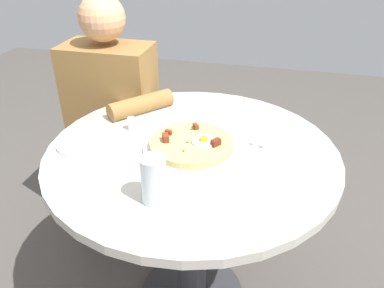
% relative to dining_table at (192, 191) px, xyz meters
% --- Properties ---
extents(dining_table, '(0.95, 0.95, 0.73)m').
position_rel_dining_table_xyz_m(dining_table, '(0.00, 0.00, 0.00)').
color(dining_table, beige).
rests_on(dining_table, ground_plane).
extents(person_seated, '(0.51, 0.44, 1.14)m').
position_rel_dining_table_xyz_m(person_seated, '(0.47, -0.40, -0.05)').
color(person_seated, '#2D2D33').
rests_on(person_seated, ground_plane).
extents(pizza_plate, '(0.31, 0.31, 0.01)m').
position_rel_dining_table_xyz_m(pizza_plate, '(-0.00, 0.01, 0.18)').
color(pizza_plate, white).
rests_on(pizza_plate, dining_table).
extents(breakfast_pizza, '(0.27, 0.27, 0.05)m').
position_rel_dining_table_xyz_m(breakfast_pizza, '(-0.00, 0.01, 0.20)').
color(breakfast_pizza, tan).
rests_on(breakfast_pizza, pizza_plate).
extents(bread_plate, '(0.18, 0.18, 0.01)m').
position_rel_dining_table_xyz_m(bread_plate, '(0.36, 0.06, 0.18)').
color(bread_plate, white).
rests_on(bread_plate, dining_table).
extents(napkin, '(0.19, 0.21, 0.00)m').
position_rel_dining_table_xyz_m(napkin, '(-0.23, -0.15, 0.18)').
color(napkin, white).
rests_on(napkin, dining_table).
extents(fork, '(0.07, 0.17, 0.00)m').
position_rel_dining_table_xyz_m(fork, '(-0.22, -0.16, 0.18)').
color(fork, silver).
rests_on(fork, napkin).
extents(knife, '(0.07, 0.17, 0.00)m').
position_rel_dining_table_xyz_m(knife, '(-0.25, -0.14, 0.18)').
color(knife, silver).
rests_on(knife, napkin).
extents(water_glass, '(0.07, 0.07, 0.13)m').
position_rel_dining_table_xyz_m(water_glass, '(0.03, 0.28, 0.24)').
color(water_glass, silver).
rests_on(water_glass, dining_table).
extents(salt_shaker, '(0.03, 0.03, 0.05)m').
position_rel_dining_table_xyz_m(salt_shaker, '(0.24, -0.08, 0.20)').
color(salt_shaker, white).
rests_on(salt_shaker, dining_table).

